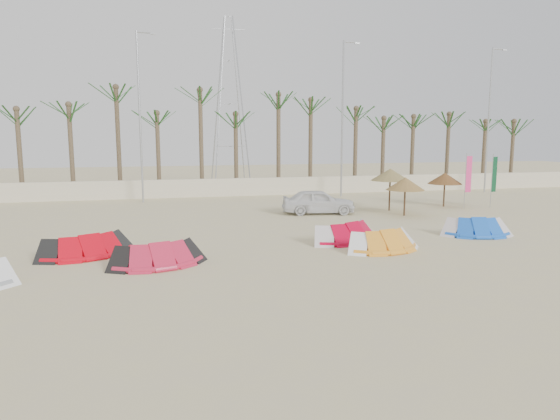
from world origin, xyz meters
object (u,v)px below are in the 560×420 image
object	(u,v)px
parasol_right	(445,178)
car	(318,202)
kite_blue	(473,226)
kite_orange	(381,239)
parasol_left	(390,175)
kite_red_left	(88,243)
parasol_mid	(405,184)
kite_red_right	(345,230)
kite_red_mid	(158,252)

from	to	relation	value
parasol_right	car	world-z (taller)	parasol_right
kite_blue	car	distance (m)	8.88
kite_orange	parasol_left	distance (m)	10.56
kite_red_left	parasol_mid	distance (m)	16.83
parasol_left	kite_red_left	bearing A→B (deg)	-154.83
parasol_left	car	world-z (taller)	parasol_left
parasol_left	car	distance (m)	4.68
kite_red_left	kite_red_right	xyz separation A→B (m)	(10.28, 0.16, -0.00)
kite_orange	parasol_mid	bearing A→B (deg)	56.73
kite_red_mid	kite_orange	size ratio (longest dim) A/B	1.07
kite_red_left	car	bearing A→B (deg)	32.65
kite_red_right	car	size ratio (longest dim) A/B	0.94
kite_red_mid	kite_red_right	size ratio (longest dim) A/B	0.93
parasol_left	parasol_mid	distance (m)	1.95
kite_red_mid	parasol_right	world-z (taller)	parasol_right
kite_red_left	kite_red_right	distance (m)	10.28
kite_red_right	kite_orange	xyz separation A→B (m)	(0.75, -1.95, -0.00)
parasol_mid	car	size ratio (longest dim) A/B	0.52
kite_red_mid	kite_blue	distance (m)	13.84
kite_red_right	parasol_mid	distance (m)	7.84
kite_red_left	kite_red_mid	distance (m)	3.27
kite_red_left	kite_red_mid	world-z (taller)	same
kite_red_mid	parasol_left	world-z (taller)	parasol_left
kite_red_mid	kite_red_left	bearing A→B (deg)	141.11
kite_blue	parasol_left	distance (m)	7.79
kite_red_mid	parasol_right	size ratio (longest dim) A/B	1.68
parasol_left	kite_red_right	bearing A→B (deg)	-127.44
parasol_mid	parasol_right	size ratio (longest dim) A/B	1.01
kite_red_mid	car	xyz separation A→B (m)	(8.85, 9.36, 0.28)
kite_red_right	parasol_right	bearing A→B (deg)	39.85
kite_orange	parasol_left	bearing A→B (deg)	62.43
kite_red_right	parasol_left	distance (m)	9.34
car	parasol_right	bearing A→B (deg)	-74.21
kite_blue	parasol_right	distance (m)	9.26
kite_blue	parasol_mid	xyz separation A→B (m)	(-0.42, 5.67, 1.36)
car	parasol_left	bearing A→B (deg)	-78.57
parasol_left	parasol_mid	bearing A→B (deg)	-90.71
kite_red_mid	kite_blue	size ratio (longest dim) A/B	1.09
car	kite_red_right	bearing A→B (deg)	-179.42
kite_orange	car	bearing A→B (deg)	87.68
kite_red_right	kite_blue	size ratio (longest dim) A/B	1.18
kite_orange	car	world-z (taller)	car
parasol_left	kite_orange	bearing A→B (deg)	-117.57
kite_orange	kite_blue	bearing A→B (deg)	17.57
kite_orange	parasol_left	xyz separation A→B (m)	(4.82, 9.24, 1.71)
kite_blue	car	bearing A→B (deg)	123.10
parasol_mid	parasol_right	bearing A→B (deg)	33.35
car	kite_blue	bearing A→B (deg)	-137.38
car	kite_orange	bearing A→B (deg)	-172.80
kite_red_left	kite_red_mid	size ratio (longest dim) A/B	1.10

